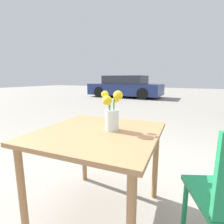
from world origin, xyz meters
name	(u,v)px	position (x,y,z in m)	size (l,w,h in m)	color
ground_plane	(100,214)	(0.00, 0.00, 0.00)	(40.00, 40.00, 0.00)	gray
table_front	(98,143)	(0.00, 0.00, 0.62)	(0.95, 0.97, 0.72)	#9E7047
flower_vase	(112,115)	(0.09, 0.06, 0.84)	(0.16, 0.16, 0.30)	silver
parked_car	(125,87)	(-3.42, 8.49, 0.59)	(4.22, 1.95, 1.24)	navy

